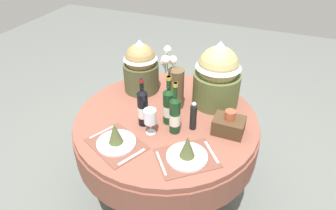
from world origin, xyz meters
name	(u,v)px	position (x,y,z in m)	size (l,w,h in m)	color
ground	(167,187)	(0.00, 0.00, 0.00)	(8.00, 8.00, 0.00)	slate
dining_table	(166,133)	(0.00, 0.00, 0.58)	(1.28, 1.28, 0.73)	brown
place_setting_left	(116,138)	(-0.18, -0.37, 0.77)	(0.42, 0.38, 0.16)	brown
place_setting_right	(187,152)	(0.26, -0.32, 0.77)	(0.43, 0.42, 0.16)	brown
flower_vase	(175,84)	(0.00, 0.15, 0.91)	(0.17, 0.18, 0.47)	brown
wine_bottle_left	(143,107)	(-0.11, -0.13, 0.86)	(0.07, 0.07, 0.34)	black
wine_bottle_centre	(175,114)	(0.11, -0.12, 0.86)	(0.07, 0.07, 0.36)	#143819
wine_bottle_right	(169,105)	(0.04, -0.04, 0.86)	(0.08, 0.08, 0.35)	#143819
wine_glass_left	(150,117)	(-0.03, -0.19, 0.85)	(0.08, 0.08, 0.18)	silver
pepper_mill	(193,116)	(0.21, -0.05, 0.82)	(0.04, 0.04, 0.21)	black
gift_tub_back_left	(141,64)	(-0.32, 0.27, 0.94)	(0.27, 0.27, 0.41)	#474C2D
gift_tub_back_right	(218,72)	(0.26, 0.30, 0.98)	(0.33, 0.33, 0.48)	#566033
woven_basket_side_right	(229,125)	(0.43, 0.00, 0.78)	(0.19, 0.15, 0.16)	#47331E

